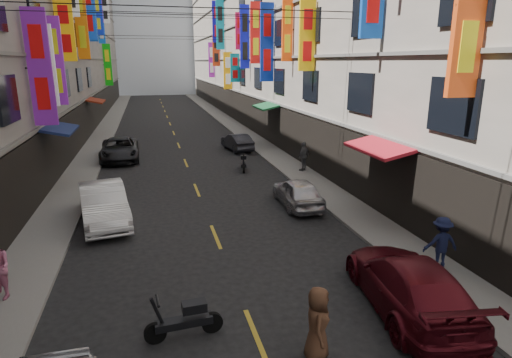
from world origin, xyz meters
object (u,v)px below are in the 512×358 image
car_left_mid (103,204)px  scooter_far_right (244,163)px  car_left_far (120,149)px  car_right_far (237,142)px  scooter_crossing (185,320)px  car_right_mid (298,192)px  pedestrian_rfar (304,156)px  pedestrian_rnear (441,243)px  pedestrian_crossing (317,324)px  car_right_near (409,284)px

car_left_mid → scooter_far_right: bearing=34.4°
car_left_far → car_right_far: 8.01m
scooter_crossing → scooter_far_right: same height
car_right_mid → car_right_far: bearing=-88.5°
car_left_mid → car_right_far: bearing=48.4°
scooter_crossing → pedestrian_rfar: bearing=-34.3°
scooter_crossing → car_right_far: bearing=-19.1°
car_left_far → car_right_mid: 13.93m
car_right_mid → scooter_crossing: bearing=56.7°
pedestrian_rnear → pedestrian_crossing: size_ratio=0.96×
pedestrian_rfar → pedestrian_crossing: size_ratio=1.01×
scooter_far_right → pedestrian_crossing: size_ratio=1.08×
car_right_far → pedestrian_rnear: size_ratio=2.29×
car_right_near → pedestrian_rfar: (2.29, 13.81, 0.24)m
car_right_near → car_right_mid: size_ratio=1.34×
pedestrian_rfar → pedestrian_crossing: 15.90m
car_left_far → car_right_near: bearing=-69.2°
car_right_near → pedestrian_rnear: 2.66m
car_right_near → pedestrian_rfar: 14.01m
pedestrian_rnear → pedestrian_crossing: 5.78m
car_right_mid → pedestrian_rnear: (2.11, -6.73, 0.29)m
pedestrian_crossing → car_right_mid: bearing=2.6°
car_left_mid → car_right_near: (8.00, -8.30, -0.05)m
car_right_near → pedestrian_rfar: bearing=-91.3°
car_left_mid → scooter_crossing: bearing=-82.9°
scooter_crossing → car_left_mid: 8.45m
car_left_far → pedestrian_rfar: 11.88m
pedestrian_crossing → scooter_crossing: bearing=81.6°
scooter_crossing → pedestrian_crossing: (2.63, -1.41, 0.39)m
pedestrian_rnear → scooter_crossing: bearing=19.1°
car_left_far → pedestrian_rnear: pedestrian_rnear is taller
car_left_far → pedestrian_crossing: bearing=-77.7°
car_right_mid → pedestrian_crossing: size_ratio=2.23×
scooter_far_right → car_right_mid: car_right_mid is taller
scooter_crossing → pedestrian_rnear: pedestrian_rnear is taller
car_right_near → pedestrian_crossing: 3.18m
car_left_mid → car_right_far: 14.93m
car_left_far → pedestrian_rfar: bearing=-31.2°
scooter_far_right → pedestrian_rfar: 3.50m
car_right_near → car_right_mid: 8.34m
pedestrian_rfar → car_left_mid: bearing=-10.9°
car_right_near → car_right_mid: (0.00, 8.34, -0.09)m
scooter_crossing → car_left_far: car_left_far is taller
scooter_far_right → car_right_mid: size_ratio=0.48×
pedestrian_rfar → car_right_mid: bearing=28.2°
car_right_mid → pedestrian_crossing: 9.98m
car_right_mid → pedestrian_rnear: 7.06m
scooter_crossing → pedestrian_crossing: 3.01m
car_right_near → car_right_far: (-0.09, 20.97, -0.12)m
car_right_near → pedestrian_crossing: size_ratio=2.98×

